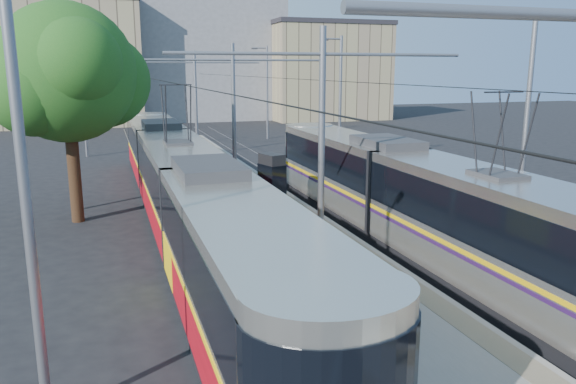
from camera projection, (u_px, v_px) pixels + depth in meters
name	position (u px, v px, depth m)	size (l,w,h in m)	color
platform	(250.00, 199.00, 26.10)	(4.00, 50.00, 0.30)	gray
tactile_strip_left	(219.00, 198.00, 25.62)	(0.70, 50.00, 0.01)	gray
tactile_strip_right	(279.00, 194.00, 26.50)	(0.70, 50.00, 0.01)	gray
rails	(250.00, 202.00, 26.13)	(8.71, 70.00, 0.03)	gray
tram_left	(180.00, 185.00, 21.60)	(2.43, 32.26, 5.50)	black
tram_right	(493.00, 229.00, 15.16)	(2.43, 30.78, 5.50)	black
catenary	(266.00, 108.00, 22.51)	(9.20, 70.00, 7.00)	gray
street_lamps	(229.00, 106.00, 28.94)	(15.18, 38.22, 8.00)	gray
shelter	(272.00, 182.00, 22.67)	(0.96, 1.26, 2.46)	black
tree	(76.00, 75.00, 21.93)	(5.93, 5.49, 8.62)	#382314
building_left	(64.00, 63.00, 61.55)	(16.32, 12.24, 13.45)	gray
building_centre	(202.00, 55.00, 69.90)	(18.36, 14.28, 15.51)	gray
building_right	(324.00, 71.00, 69.01)	(14.28, 10.20, 11.60)	gray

